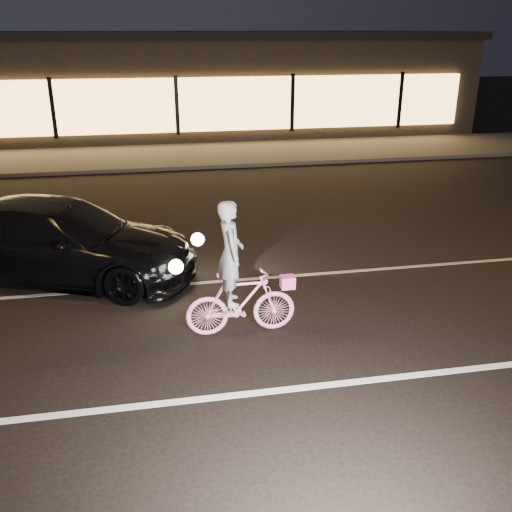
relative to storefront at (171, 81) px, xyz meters
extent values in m
plane|color=black|center=(0.00, -18.97, -2.15)|extent=(90.00, 90.00, 0.00)
cube|color=silver|center=(0.00, -20.47, -2.14)|extent=(60.00, 0.12, 0.01)
cube|color=gray|center=(0.00, -16.97, -2.14)|extent=(60.00, 0.10, 0.01)
cube|color=#383533|center=(0.00, -5.97, -2.09)|extent=(30.00, 4.00, 0.12)
cube|color=black|center=(0.00, 0.03, -0.15)|extent=(25.00, 8.00, 4.00)
cube|color=black|center=(0.00, 0.03, 1.90)|extent=(25.40, 8.40, 0.30)
cube|color=#F6AF56|center=(0.00, -4.07, -0.55)|extent=(23.00, 0.15, 2.00)
cube|color=black|center=(-4.50, -4.15, -0.55)|extent=(0.15, 0.08, 2.20)
cube|color=black|center=(0.00, -4.15, -0.55)|extent=(0.15, 0.08, 2.20)
cube|color=black|center=(4.50, -4.15, -0.55)|extent=(0.15, 0.08, 2.20)
cube|color=black|center=(9.00, -4.15, -0.55)|extent=(0.15, 0.08, 2.20)
imported|color=#FF3789|center=(0.05, -18.88, -1.65)|extent=(1.66, 0.47, 1.00)
imported|color=white|center=(-0.09, -18.88, -0.84)|extent=(0.38, 0.57, 1.57)
cube|color=#FF44B9|center=(0.76, -18.88, -1.37)|extent=(0.21, 0.17, 0.19)
imported|color=black|center=(-2.85, -16.23, -1.42)|extent=(5.39, 3.66, 1.45)
sphere|color=#FFF2BF|center=(-0.37, -16.46, -1.48)|extent=(0.24, 0.24, 0.24)
sphere|color=#FFF2BF|center=(-0.84, -17.70, -1.48)|extent=(0.24, 0.24, 0.24)
camera|label=1|loc=(-1.14, -26.44, 2.16)|focal=40.00mm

